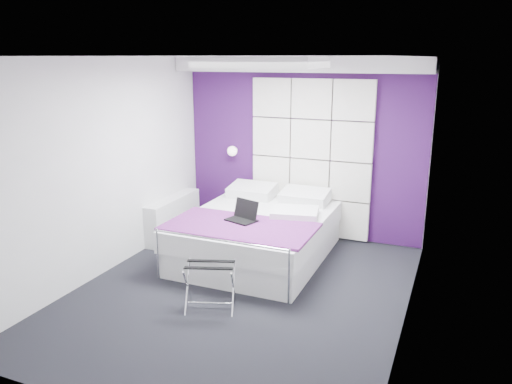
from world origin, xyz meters
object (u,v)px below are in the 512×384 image
at_px(nightstand, 249,198).
at_px(luggage_rack, 210,286).
at_px(wall_lamp, 233,151).
at_px(bed, 257,234).
at_px(laptop, 243,215).
at_px(radiator, 173,217).

relative_size(nightstand, luggage_rack, 0.80).
distance_m(wall_lamp, bed, 1.58).
distance_m(nightstand, laptop, 1.42).
height_order(radiator, nightstand, radiator).
xyz_separation_m(bed, laptop, (-0.05, -0.35, 0.36)).
bearing_deg(nightstand, radiator, -141.82).
bearing_deg(nightstand, laptop, -69.61).
bearing_deg(wall_lamp, radiator, -130.10).
relative_size(bed, nightstand, 5.34).
bearing_deg(laptop, nightstand, 128.48).
bearing_deg(bed, luggage_rack, -86.76).
xyz_separation_m(luggage_rack, laptop, (-0.14, 1.15, 0.43)).
xyz_separation_m(radiator, nightstand, (0.92, 0.72, 0.20)).
distance_m(radiator, laptop, 1.58).
bearing_deg(wall_lamp, nightstand, -8.26).
distance_m(wall_lamp, luggage_rack, 2.84).
distance_m(bed, nightstand, 1.13).
bearing_deg(luggage_rack, radiator, 112.00).
xyz_separation_m(wall_lamp, laptop, (0.77, -1.36, -0.54)).
bearing_deg(bed, laptop, -98.72).
relative_size(wall_lamp, radiator, 0.12).
height_order(wall_lamp, luggage_rack, wall_lamp).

